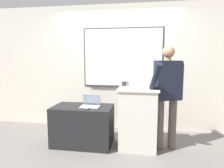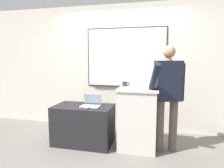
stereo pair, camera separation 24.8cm
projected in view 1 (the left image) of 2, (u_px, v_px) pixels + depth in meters
ground_plane at (106, 156)px, 3.11m from camera, size 30.00×30.00×0.00m
back_wall at (118, 67)px, 4.25m from camera, size 6.40×0.17×2.61m
lectern_podium at (138, 118)px, 3.32m from camera, size 0.66×0.52×1.02m
side_desk at (83, 125)px, 3.49m from camera, size 1.02×0.60×0.68m
person_presenter at (167, 91)px, 3.22m from camera, size 0.58×0.64×1.71m
laptop at (91, 103)px, 3.46m from camera, size 0.32×0.28×0.20m
wireless_keyboard at (137, 88)px, 3.19m from camera, size 0.43×0.11×0.02m
computer_mouse_by_laptop at (87, 108)px, 3.25m from camera, size 0.06×0.10×0.03m
computer_mouse_by_keyboard at (155, 88)px, 3.14m from camera, size 0.06×0.10×0.03m
coffee_mug at (124, 84)px, 3.48m from camera, size 0.12×0.08×0.08m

